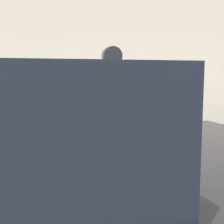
% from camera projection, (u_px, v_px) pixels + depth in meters
% --- Properties ---
extents(sidewalk, '(24.00, 2.80, 0.14)m').
position_uv_depth(sidewalk, '(102.00, 171.00, 4.15)').
color(sidewalk, '#BCB7AD').
rests_on(sidewalk, ground_plane).
extents(parking_meter, '(0.17, 0.12, 1.48)m').
position_uv_depth(parking_meter, '(112.00, 91.00, 2.84)').
color(parking_meter, gray).
rests_on(parking_meter, sidewalk).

